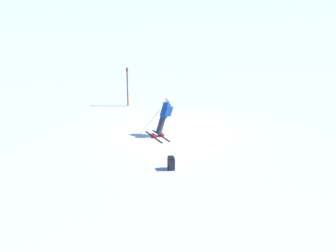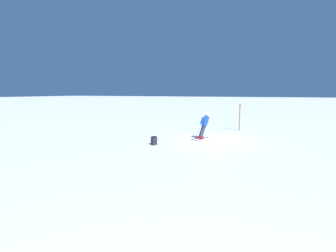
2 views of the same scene
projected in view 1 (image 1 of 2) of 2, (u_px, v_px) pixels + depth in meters
name	position (u px, v px, depth m)	size (l,w,h in m)	color
ground_plane	(173.00, 132.00, 21.05)	(300.00, 300.00, 0.00)	white
skier	(164.00, 115.00, 20.30)	(1.26, 1.74, 1.77)	black
spare_backpack	(171.00, 163.00, 17.14)	(0.33, 0.37, 0.50)	black
trail_marker	(127.00, 85.00, 24.60)	(0.13, 0.13, 2.10)	brown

